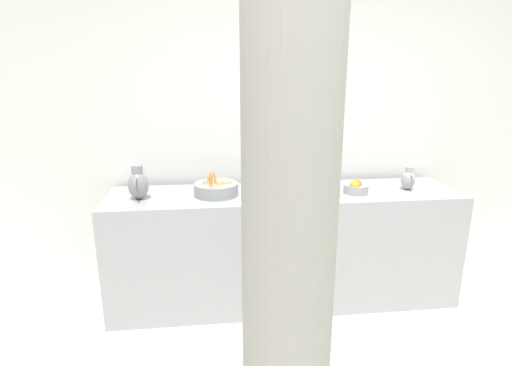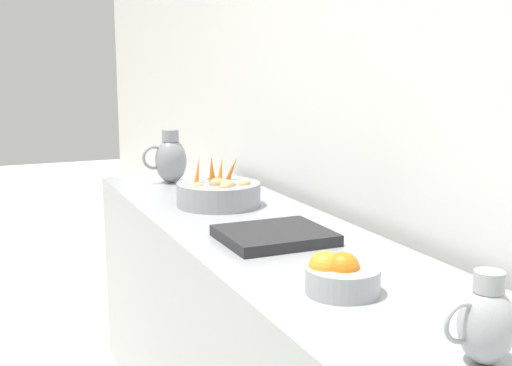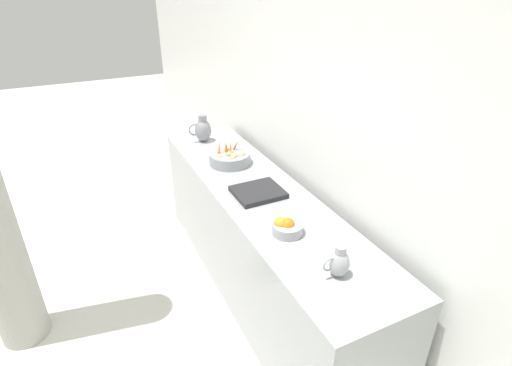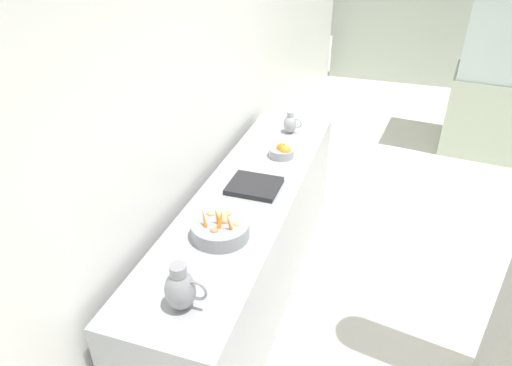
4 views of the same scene
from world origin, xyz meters
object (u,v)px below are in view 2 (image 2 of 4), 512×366
vegetable_colander (219,193)px  orange_bowl (340,276)px  metal_pitcher_tall (170,159)px  metal_pitcher_short (486,322)px

vegetable_colander → orange_bowl: (0.07, 1.07, -0.01)m
vegetable_colander → orange_bowl: size_ratio=1.79×
vegetable_colander → metal_pitcher_tall: 0.58m
metal_pitcher_short → vegetable_colander: bearing=-90.8°
metal_pitcher_tall → metal_pitcher_short: 2.09m
metal_pitcher_tall → metal_pitcher_short: size_ratio=1.37×
orange_bowl → metal_pitcher_tall: 1.65m
orange_bowl → metal_pitcher_tall: bearing=-91.5°
orange_bowl → metal_pitcher_short: bearing=96.8°
vegetable_colander → metal_pitcher_tall: (0.03, -0.57, 0.06)m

